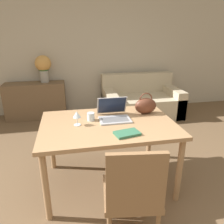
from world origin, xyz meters
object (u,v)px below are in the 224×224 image
object	(u,v)px
chair	(133,192)
handbag	(146,106)
wine_glass	(77,115)
drinking_glass	(91,117)
laptop	(113,113)
flower_vase	(43,66)
couch	(141,102)

from	to	relation	value
chair	handbag	bearing A→B (deg)	74.07
handbag	wine_glass	bearing A→B (deg)	-167.08
chair	drinking_glass	size ratio (longest dim) A/B	10.57
laptop	drinking_glass	distance (m)	0.26
chair	laptop	size ratio (longest dim) A/B	2.73
drinking_glass	flower_vase	distance (m)	2.36
handbag	flower_vase	size ratio (longest dim) A/B	0.49
couch	laptop	world-z (taller)	laptop
drinking_glass	flower_vase	bearing A→B (deg)	106.77
laptop	wine_glass	distance (m)	0.43
handbag	flower_vase	xyz separation A→B (m)	(-1.33, 2.17, 0.18)
handbag	drinking_glass	bearing A→B (deg)	-172.40
drinking_glass	chair	bearing A→B (deg)	-76.71
chair	laptop	xyz separation A→B (m)	(0.04, 0.93, 0.30)
couch	flower_vase	distance (m)	2.08
chair	couch	size ratio (longest dim) A/B	0.60
chair	handbag	xyz separation A→B (m)	(0.44, 0.99, 0.34)
couch	drinking_glass	xyz separation A→B (m)	(-1.23, -1.94, 0.52)
drinking_glass	handbag	xyz separation A→B (m)	(0.65, 0.09, 0.05)
drinking_glass	flower_vase	world-z (taller)	flower_vase
couch	chair	bearing A→B (deg)	-109.67
laptop	wine_glass	world-z (taller)	laptop
drinking_glass	wine_glass	bearing A→B (deg)	-147.32
handbag	flower_vase	distance (m)	2.55
wine_glass	flower_vase	bearing A→B (deg)	102.64
couch	drinking_glass	bearing A→B (deg)	-122.43
couch	wine_glass	xyz separation A→B (m)	(-1.38, -2.04, 0.58)
laptop	wine_glass	xyz separation A→B (m)	(-0.41, -0.12, 0.05)
laptop	handbag	distance (m)	0.40
laptop	handbag	xyz separation A→B (m)	(0.40, 0.06, 0.04)
flower_vase	chair	bearing A→B (deg)	-74.22
drinking_glass	handbag	distance (m)	0.66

